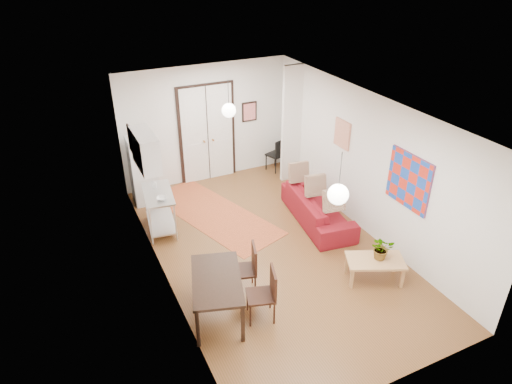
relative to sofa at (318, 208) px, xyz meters
name	(u,v)px	position (x,y,z in m)	size (l,w,h in m)	color
floor	(271,249)	(-1.39, -0.50, -0.32)	(7.00, 7.00, 0.00)	brown
ceiling	(273,108)	(-1.39, -0.50, 2.58)	(4.20, 7.00, 0.02)	white
wall_back	(206,124)	(-1.39, 3.00, 1.13)	(4.20, 0.02, 2.90)	white
wall_front	(402,305)	(-1.39, -4.00, 1.13)	(4.20, 0.02, 2.90)	white
wall_left	(159,210)	(-3.49, -0.50, 1.13)	(0.02, 7.00, 2.90)	white
wall_right	(365,163)	(0.71, -0.50, 1.13)	(0.02, 7.00, 2.90)	white
double_doors	(207,134)	(-1.39, 2.95, 0.88)	(1.44, 0.06, 2.50)	white
stub_partition	(292,125)	(0.46, 2.05, 1.13)	(0.50, 0.10, 2.90)	white
wall_cabinet	(145,150)	(-3.31, 1.00, 1.58)	(0.35, 1.00, 0.70)	white
painting_popart	(409,181)	(0.68, -1.75, 1.33)	(0.05, 1.00, 1.00)	red
painting_abstract	(342,134)	(0.68, 0.30, 1.48)	(0.05, 0.50, 0.60)	beige
poster_back	(249,112)	(-0.24, 2.97, 1.28)	(0.40, 0.03, 0.50)	red
print_left	(131,140)	(-3.46, 1.50, 1.63)	(0.03, 0.44, 0.54)	#9E6A42
pendant_back	(229,110)	(-1.39, 1.50, 1.93)	(0.30, 0.30, 0.80)	white
pendant_front	(338,194)	(-1.39, -2.50, 1.93)	(0.30, 0.30, 0.80)	white
kilim_rug	(214,214)	(-1.94, 1.23, -0.32)	(1.28, 3.40, 0.01)	#C55B31
sofa	(318,208)	(0.00, 0.00, 0.00)	(0.86, 2.21, 0.64)	maroon
coffee_table	(375,262)	(-0.15, -2.12, 0.06)	(1.14, 0.92, 0.44)	tan
potted_plant	(382,248)	(-0.05, -2.12, 0.34)	(0.39, 0.34, 0.43)	#2B5C29
kitchen_counter	(159,206)	(-3.14, 1.15, 0.23)	(0.72, 1.20, 0.87)	silver
bowl	(162,198)	(-3.14, 0.85, 0.57)	(0.20, 0.20, 0.05)	silver
soap_bottle	(154,184)	(-3.14, 1.40, 0.64)	(0.08, 0.08, 0.18)	#55A1B8
fridge	(143,170)	(-3.14, 2.47, 0.47)	(0.56, 0.56, 1.59)	silver
dining_table	(217,283)	(-2.98, -1.73, 0.34)	(1.13, 1.50, 0.74)	black
dining_chair_near	(240,263)	(-2.38, -1.29, 0.21)	(0.54, 0.67, 0.92)	#321A10
dining_chair_far	(258,288)	(-2.38, -1.99, 0.21)	(0.54, 0.67, 0.92)	#321A10
black_side_chair	(274,151)	(0.36, 2.73, 0.20)	(0.52, 0.53, 0.89)	black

